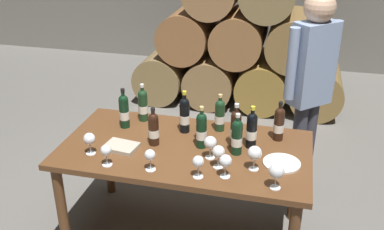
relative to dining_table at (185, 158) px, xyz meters
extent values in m
cylinder|color=olive|center=(-0.95, 2.60, -0.37)|extent=(0.60, 0.90, 0.60)
cylinder|color=olive|center=(-0.32, 2.60, -0.37)|extent=(0.60, 0.90, 0.60)
cylinder|color=olive|center=(0.31, 2.60, -0.37)|extent=(0.60, 0.90, 0.60)
cylinder|color=olive|center=(0.95, 2.60, -0.37)|extent=(0.60, 0.90, 0.60)
cylinder|color=brown|center=(-0.63, 2.60, 0.18)|extent=(0.60, 0.90, 0.60)
cylinder|color=olive|center=(0.00, 2.60, 0.18)|extent=(0.60, 0.90, 0.60)
cylinder|color=olive|center=(0.63, 2.60, 0.18)|extent=(0.60, 0.90, 0.60)
cube|color=brown|center=(0.00, 0.00, 0.07)|extent=(1.70, 0.90, 0.04)
cylinder|color=brown|center=(-0.77, -0.39, -0.31)|extent=(0.07, 0.07, 0.72)
cylinder|color=brown|center=(-0.77, 0.39, -0.31)|extent=(0.07, 0.07, 0.72)
cylinder|color=brown|center=(0.77, 0.39, -0.31)|extent=(0.07, 0.07, 0.72)
cylinder|color=#19381E|center=(0.18, 0.31, 0.19)|extent=(0.07, 0.07, 0.20)
sphere|color=#19381E|center=(0.18, 0.31, 0.30)|extent=(0.07, 0.07, 0.07)
cylinder|color=#19381E|center=(0.18, 0.31, 0.32)|extent=(0.03, 0.03, 0.06)
cylinder|color=tan|center=(0.18, 0.31, 0.36)|extent=(0.03, 0.03, 0.02)
cylinder|color=silver|center=(0.18, 0.31, 0.18)|extent=(0.07, 0.07, 0.06)
cylinder|color=black|center=(0.33, 0.09, 0.20)|extent=(0.07, 0.07, 0.22)
sphere|color=black|center=(0.33, 0.09, 0.32)|extent=(0.07, 0.07, 0.07)
cylinder|color=black|center=(0.33, 0.09, 0.35)|extent=(0.03, 0.03, 0.07)
cylinder|color=silver|center=(0.33, 0.09, 0.40)|extent=(0.03, 0.03, 0.03)
cylinder|color=silver|center=(0.33, 0.09, 0.19)|extent=(0.07, 0.07, 0.07)
cylinder|color=black|center=(0.61, 0.26, 0.19)|extent=(0.07, 0.07, 0.20)
sphere|color=black|center=(0.61, 0.26, 0.30)|extent=(0.07, 0.07, 0.07)
cylinder|color=black|center=(0.61, 0.26, 0.33)|extent=(0.03, 0.03, 0.06)
cylinder|color=black|center=(0.61, 0.26, 0.37)|extent=(0.03, 0.03, 0.02)
cylinder|color=silver|center=(0.61, 0.26, 0.18)|extent=(0.07, 0.07, 0.06)
cylinder|color=black|center=(0.35, 0.00, 0.19)|extent=(0.07, 0.07, 0.20)
sphere|color=black|center=(0.35, 0.00, 0.30)|extent=(0.07, 0.07, 0.07)
cylinder|color=black|center=(0.35, 0.00, 0.33)|extent=(0.03, 0.03, 0.06)
cylinder|color=silver|center=(0.35, 0.00, 0.37)|extent=(0.03, 0.03, 0.02)
cylinder|color=silver|center=(0.35, 0.00, 0.18)|extent=(0.07, 0.07, 0.06)
cylinder|color=black|center=(0.44, 0.11, 0.20)|extent=(0.07, 0.07, 0.21)
sphere|color=black|center=(0.44, 0.11, 0.31)|extent=(0.07, 0.07, 0.07)
cylinder|color=black|center=(0.44, 0.11, 0.34)|extent=(0.03, 0.03, 0.07)
cylinder|color=gold|center=(0.44, 0.11, 0.38)|extent=(0.03, 0.03, 0.02)
cylinder|color=silver|center=(0.44, 0.11, 0.19)|extent=(0.07, 0.07, 0.06)
cylinder|color=black|center=(0.11, 0.03, 0.20)|extent=(0.07, 0.07, 0.21)
sphere|color=black|center=(0.11, 0.03, 0.31)|extent=(0.07, 0.07, 0.07)
cylinder|color=black|center=(0.11, 0.03, 0.33)|extent=(0.03, 0.03, 0.07)
cylinder|color=tan|center=(0.11, 0.03, 0.38)|extent=(0.03, 0.03, 0.02)
cylinder|color=silver|center=(0.11, 0.03, 0.19)|extent=(0.07, 0.07, 0.06)
cylinder|color=black|center=(-0.06, 0.22, 0.20)|extent=(0.07, 0.07, 0.22)
sphere|color=black|center=(-0.06, 0.22, 0.32)|extent=(0.07, 0.07, 0.07)
cylinder|color=black|center=(-0.06, 0.22, 0.35)|extent=(0.03, 0.03, 0.07)
cylinder|color=gold|center=(-0.06, 0.22, 0.40)|extent=(0.03, 0.03, 0.03)
cylinder|color=silver|center=(-0.06, 0.22, 0.19)|extent=(0.07, 0.07, 0.07)
cylinder|color=black|center=(-0.51, 0.19, 0.20)|extent=(0.07, 0.07, 0.21)
sphere|color=black|center=(-0.51, 0.19, 0.31)|extent=(0.07, 0.07, 0.07)
cylinder|color=black|center=(-0.51, 0.19, 0.34)|extent=(0.03, 0.03, 0.07)
cylinder|color=black|center=(-0.51, 0.19, 0.39)|extent=(0.03, 0.03, 0.02)
cylinder|color=silver|center=(-0.51, 0.19, 0.19)|extent=(0.07, 0.07, 0.06)
cylinder|color=#19381E|center=(-0.42, 0.33, 0.19)|extent=(0.07, 0.07, 0.21)
sphere|color=#19381E|center=(-0.42, 0.33, 0.30)|extent=(0.07, 0.07, 0.07)
cylinder|color=#19381E|center=(-0.42, 0.33, 0.33)|extent=(0.03, 0.03, 0.07)
cylinder|color=silver|center=(-0.42, 0.33, 0.37)|extent=(0.03, 0.03, 0.02)
cylinder|color=silver|center=(-0.42, 0.33, 0.18)|extent=(0.07, 0.07, 0.06)
cylinder|color=black|center=(-0.22, -0.01, 0.19)|extent=(0.07, 0.07, 0.19)
sphere|color=black|center=(-0.22, -0.01, 0.29)|extent=(0.07, 0.07, 0.07)
cylinder|color=black|center=(-0.22, -0.01, 0.31)|extent=(0.03, 0.03, 0.06)
cylinder|color=black|center=(-0.22, -0.01, 0.36)|extent=(0.03, 0.03, 0.02)
cylinder|color=silver|center=(-0.22, -0.01, 0.18)|extent=(0.07, 0.07, 0.06)
cylinder|color=white|center=(-0.14, -0.33, 0.09)|extent=(0.06, 0.06, 0.00)
cylinder|color=white|center=(-0.14, -0.33, 0.13)|extent=(0.01, 0.01, 0.07)
sphere|color=white|center=(-0.14, -0.33, 0.20)|extent=(0.07, 0.07, 0.07)
cylinder|color=white|center=(0.33, -0.30, 0.09)|extent=(0.06, 0.06, 0.00)
cylinder|color=white|center=(0.33, -0.30, 0.13)|extent=(0.01, 0.01, 0.07)
sphere|color=white|center=(0.33, -0.30, 0.20)|extent=(0.08, 0.08, 0.08)
cylinder|color=white|center=(0.08, 0.14, 0.09)|extent=(0.06, 0.06, 0.00)
cylinder|color=white|center=(0.08, 0.14, 0.13)|extent=(0.01, 0.01, 0.07)
sphere|color=white|center=(0.08, 0.14, 0.20)|extent=(0.07, 0.07, 0.07)
cylinder|color=white|center=(0.17, -0.34, 0.09)|extent=(0.06, 0.06, 0.00)
cylinder|color=white|center=(0.17, -0.34, 0.13)|extent=(0.01, 0.01, 0.07)
sphere|color=white|center=(0.17, -0.34, 0.20)|extent=(0.07, 0.07, 0.07)
cylinder|color=white|center=(-0.59, -0.24, 0.09)|extent=(0.06, 0.06, 0.00)
cylinder|color=white|center=(-0.59, -0.24, 0.13)|extent=(0.01, 0.01, 0.07)
sphere|color=white|center=(-0.59, -0.24, 0.20)|extent=(0.08, 0.08, 0.08)
cylinder|color=white|center=(-0.42, -0.34, 0.09)|extent=(0.06, 0.06, 0.00)
cylinder|color=white|center=(-0.42, -0.34, 0.13)|extent=(0.01, 0.01, 0.07)
sphere|color=white|center=(-0.42, -0.34, 0.20)|extent=(0.07, 0.07, 0.07)
cylinder|color=white|center=(0.20, -0.10, 0.09)|extent=(0.06, 0.06, 0.00)
cylinder|color=white|center=(0.20, -0.10, 0.13)|extent=(0.01, 0.01, 0.07)
sphere|color=white|center=(0.20, -0.10, 0.21)|extent=(0.08, 0.08, 0.08)
cylinder|color=white|center=(0.49, -0.17, 0.09)|extent=(0.06, 0.06, 0.00)
cylinder|color=white|center=(0.49, -0.17, 0.13)|extent=(0.01, 0.01, 0.07)
sphere|color=white|center=(0.49, -0.17, 0.21)|extent=(0.09, 0.09, 0.09)
cylinder|color=white|center=(0.27, -0.20, 0.09)|extent=(0.06, 0.06, 0.00)
cylinder|color=white|center=(0.27, -0.20, 0.13)|extent=(0.01, 0.01, 0.07)
sphere|color=white|center=(0.27, -0.20, 0.20)|extent=(0.08, 0.08, 0.08)
cylinder|color=white|center=(0.63, -0.34, 0.09)|extent=(0.06, 0.06, 0.00)
cylinder|color=white|center=(0.63, -0.34, 0.13)|extent=(0.01, 0.01, 0.07)
sphere|color=white|center=(0.63, -0.34, 0.21)|extent=(0.09, 0.09, 0.09)
cube|color=#B2A893|center=(-0.42, -0.12, 0.11)|extent=(0.24, 0.19, 0.03)
cylinder|color=white|center=(0.66, -0.07, 0.10)|extent=(0.24, 0.24, 0.01)
cylinder|color=#383842|center=(0.84, 0.79, -0.24)|extent=(0.11, 0.11, 0.85)
cylinder|color=#383842|center=(0.76, 0.71, -0.24)|extent=(0.11, 0.11, 0.85)
cube|color=#8499BC|center=(0.80, 0.75, 0.51)|extent=(0.36, 0.35, 0.64)
cylinder|color=#8499BC|center=(0.96, 0.89, 0.54)|extent=(0.08, 0.08, 0.54)
cylinder|color=#8499BC|center=(0.65, 0.61, 0.54)|extent=(0.08, 0.08, 0.54)
sphere|color=tan|center=(0.80, 0.75, 0.93)|extent=(0.23, 0.23, 0.23)
camera|label=1|loc=(0.67, -2.54, 1.59)|focal=41.24mm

